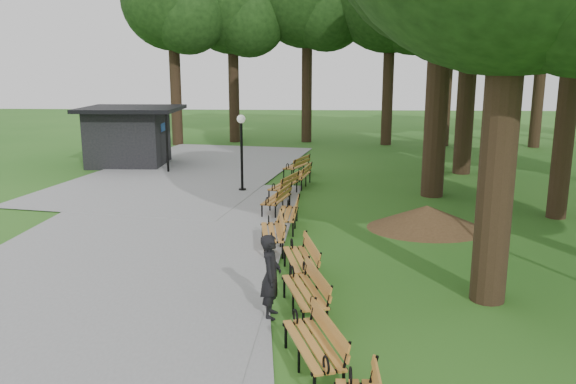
{
  "coord_description": "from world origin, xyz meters",
  "views": [
    {
      "loc": [
        0.81,
        -11.3,
        4.71
      ],
      "look_at": [
        -0.02,
        4.92,
        1.1
      ],
      "focal_mm": 35.85,
      "sensor_mm": 36.0,
      "label": 1
    }
  ],
  "objects_px": {
    "bench_1": "(312,345)",
    "bench_9": "(296,166)",
    "bench_6": "(276,199)",
    "bench_8": "(300,175)",
    "kiosk": "(128,136)",
    "bench_2": "(304,292)",
    "bench_5": "(287,214)",
    "person": "(271,276)",
    "lamp_post": "(241,136)",
    "dirt_mound": "(426,217)",
    "bench_7": "(283,186)",
    "bench_3": "(300,260)",
    "bench_4": "(272,232)"
  },
  "relations": [
    {
      "from": "bench_4",
      "to": "person",
      "type": "bearing_deg",
      "value": -3.11
    },
    {
      "from": "bench_8",
      "to": "bench_5",
      "type": "bearing_deg",
      "value": 8.57
    },
    {
      "from": "lamp_post",
      "to": "bench_7",
      "type": "height_order",
      "value": "lamp_post"
    },
    {
      "from": "lamp_post",
      "to": "bench_3",
      "type": "relative_size",
      "value": 1.53
    },
    {
      "from": "bench_3",
      "to": "bench_9",
      "type": "height_order",
      "value": "same"
    },
    {
      "from": "bench_1",
      "to": "bench_8",
      "type": "relative_size",
      "value": 1.0
    },
    {
      "from": "bench_3",
      "to": "bench_5",
      "type": "height_order",
      "value": "same"
    },
    {
      "from": "lamp_post",
      "to": "bench_7",
      "type": "bearing_deg",
      "value": -31.69
    },
    {
      "from": "bench_7",
      "to": "bench_9",
      "type": "relative_size",
      "value": 1.0
    },
    {
      "from": "kiosk",
      "to": "bench_6",
      "type": "relative_size",
      "value": 2.34
    },
    {
      "from": "bench_1",
      "to": "bench_7",
      "type": "height_order",
      "value": "same"
    },
    {
      "from": "bench_4",
      "to": "bench_9",
      "type": "xyz_separation_m",
      "value": [
        0.27,
        10.03,
        0.0
      ]
    },
    {
      "from": "bench_2",
      "to": "bench_9",
      "type": "distance_m",
      "value": 14.01
    },
    {
      "from": "person",
      "to": "bench_5",
      "type": "xyz_separation_m",
      "value": [
        0.0,
        6.03,
        -0.37
      ]
    },
    {
      "from": "bench_1",
      "to": "bench_9",
      "type": "height_order",
      "value": "same"
    },
    {
      "from": "person",
      "to": "lamp_post",
      "type": "relative_size",
      "value": 0.56
    },
    {
      "from": "person",
      "to": "kiosk",
      "type": "relative_size",
      "value": 0.37
    },
    {
      "from": "bench_3",
      "to": "bench_9",
      "type": "relative_size",
      "value": 1.0
    },
    {
      "from": "bench_3",
      "to": "bench_5",
      "type": "bearing_deg",
      "value": 175.18
    },
    {
      "from": "bench_1",
      "to": "bench_8",
      "type": "bearing_deg",
      "value": 164.98
    },
    {
      "from": "lamp_post",
      "to": "bench_5",
      "type": "height_order",
      "value": "lamp_post"
    },
    {
      "from": "lamp_post",
      "to": "bench_4",
      "type": "distance_m",
      "value": 7.3
    },
    {
      "from": "person",
      "to": "bench_7",
      "type": "height_order",
      "value": "person"
    },
    {
      "from": "bench_6",
      "to": "bench_9",
      "type": "bearing_deg",
      "value": -170.93
    },
    {
      "from": "bench_7",
      "to": "bench_9",
      "type": "height_order",
      "value": "same"
    },
    {
      "from": "bench_5",
      "to": "bench_8",
      "type": "distance_m",
      "value": 6.0
    },
    {
      "from": "bench_1",
      "to": "bench_5",
      "type": "bearing_deg",
      "value": 168.25
    },
    {
      "from": "bench_4",
      "to": "kiosk",
      "type": "bearing_deg",
      "value": -155.14
    },
    {
      "from": "person",
      "to": "bench_6",
      "type": "relative_size",
      "value": 0.86
    },
    {
      "from": "kiosk",
      "to": "bench_5",
      "type": "relative_size",
      "value": 2.34
    },
    {
      "from": "lamp_post",
      "to": "bench_3",
      "type": "bearing_deg",
      "value": -74.69
    },
    {
      "from": "kiosk",
      "to": "bench_9",
      "type": "bearing_deg",
      "value": -17.64
    },
    {
      "from": "dirt_mound",
      "to": "bench_6",
      "type": "xyz_separation_m",
      "value": [
        -4.53,
        1.69,
        0.09
      ]
    },
    {
      "from": "kiosk",
      "to": "person",
      "type": "bearing_deg",
      "value": -65.1
    },
    {
      "from": "bench_2",
      "to": "bench_5",
      "type": "bearing_deg",
      "value": 170.86
    },
    {
      "from": "bench_2",
      "to": "bench_7",
      "type": "distance_m",
      "value": 9.91
    },
    {
      "from": "bench_1",
      "to": "kiosk",
      "type": "bearing_deg",
      "value": -171.75
    },
    {
      "from": "lamp_post",
      "to": "bench_8",
      "type": "xyz_separation_m",
      "value": [
        2.18,
        0.99,
        -1.67
      ]
    },
    {
      "from": "bench_4",
      "to": "bench_8",
      "type": "relative_size",
      "value": 1.0
    },
    {
      "from": "kiosk",
      "to": "bench_9",
      "type": "height_order",
      "value": "kiosk"
    },
    {
      "from": "kiosk",
      "to": "bench_7",
      "type": "bearing_deg",
      "value": -41.21
    },
    {
      "from": "kiosk",
      "to": "lamp_post",
      "type": "xyz_separation_m",
      "value": [
        6.14,
        -5.5,
        0.72
      ]
    },
    {
      "from": "kiosk",
      "to": "bench_2",
      "type": "bearing_deg",
      "value": -63.13
    },
    {
      "from": "bench_3",
      "to": "bench_8",
      "type": "bearing_deg",
      "value": 169.9
    },
    {
      "from": "bench_3",
      "to": "bench_5",
      "type": "relative_size",
      "value": 1.0
    },
    {
      "from": "bench_7",
      "to": "bench_9",
      "type": "distance_m",
      "value": 4.14
    },
    {
      "from": "bench_8",
      "to": "bench_9",
      "type": "bearing_deg",
      "value": -163.14
    },
    {
      "from": "person",
      "to": "bench_5",
      "type": "bearing_deg",
      "value": 2.39
    },
    {
      "from": "dirt_mound",
      "to": "bench_7",
      "type": "height_order",
      "value": "bench_7"
    },
    {
      "from": "bench_4",
      "to": "bench_5",
      "type": "bearing_deg",
      "value": 163.54
    }
  ]
}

